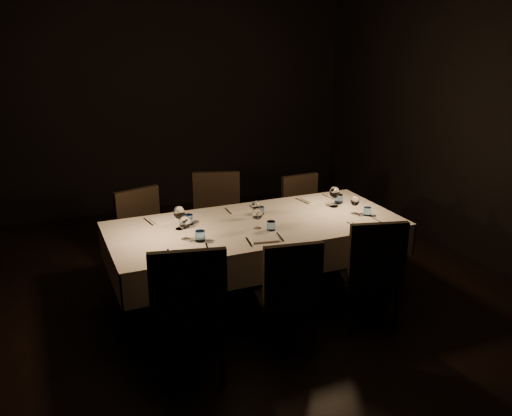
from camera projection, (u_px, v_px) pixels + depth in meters
name	position (u px, v px, depth m)	size (l,w,h in m)	color
room	(256.00, 139.00, 4.43)	(5.01, 6.01, 3.01)	black
dining_table	(256.00, 231.00, 4.69)	(2.52, 1.12, 0.76)	black
chair_near_left	(188.00, 308.00, 3.66)	(0.60, 0.60, 1.05)	black
place_setting_near_left	(190.00, 234.00, 4.21)	(0.37, 0.42, 0.20)	beige
chair_near_center	(288.00, 290.00, 4.04)	(0.50, 0.50, 0.92)	black
place_setting_near_center	(263.00, 224.00, 4.44)	(0.33, 0.40, 0.18)	beige
chair_near_right	(371.00, 268.00, 4.35)	(0.56, 0.56, 0.96)	black
place_setting_near_right	(361.00, 210.00, 4.80)	(0.31, 0.40, 0.17)	beige
chair_far_left	(144.00, 234.00, 5.11)	(0.55, 0.55, 0.93)	black
place_setting_far_left	(177.00, 216.00, 4.60)	(0.38, 0.42, 0.20)	beige
chair_far_center	(217.00, 218.00, 5.45)	(0.59, 0.59, 0.98)	black
place_setting_far_center	(252.00, 208.00, 4.86)	(0.29, 0.39, 0.16)	beige
chair_far_right	(304.00, 212.00, 5.75)	(0.44, 0.44, 0.88)	black
place_setting_far_right	(330.00, 196.00, 5.15)	(0.36, 0.42, 0.20)	beige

